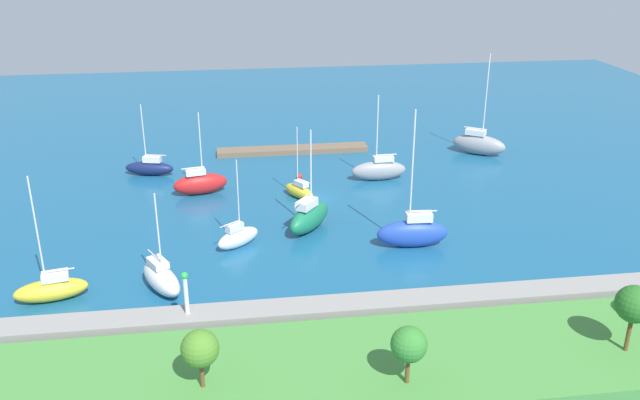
% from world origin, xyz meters
% --- Properties ---
extents(water, '(160.00, 160.00, 0.00)m').
position_xyz_m(water, '(0.00, 0.00, 0.00)').
color(water, '#19567F').
rests_on(water, ground).
extents(pier_dock, '(21.65, 2.86, 0.72)m').
position_xyz_m(pier_dock, '(0.88, -17.84, 0.36)').
color(pier_dock, brown).
rests_on(pier_dock, ground).
extents(breakwater, '(74.43, 2.79, 1.41)m').
position_xyz_m(breakwater, '(0.00, 26.58, 0.71)').
color(breakwater, gray).
rests_on(breakwater, ground).
extents(shoreline_park, '(58.23, 11.67, 1.26)m').
position_xyz_m(shoreline_park, '(0.00, 34.54, 0.63)').
color(shoreline_park, '#478C3D').
rests_on(shoreline_park, ground).
extents(harbor_beacon, '(0.56, 0.56, 3.73)m').
position_xyz_m(harbor_beacon, '(13.87, 26.58, 3.56)').
color(harbor_beacon, silver).
rests_on(harbor_beacon, breakwater).
extents(park_tree_west, '(2.51, 2.51, 4.32)m').
position_xyz_m(park_tree_west, '(-1.41, 37.38, 4.30)').
color(park_tree_west, brown).
rests_on(park_tree_west, shoreline_park).
extents(park_tree_midwest, '(2.77, 2.77, 5.30)m').
position_xyz_m(park_tree_midwest, '(-18.41, 35.96, 5.14)').
color(park_tree_midwest, brown).
rests_on(park_tree_midwest, shoreline_park).
extents(park_tree_mideast, '(2.59, 2.59, 4.35)m').
position_xyz_m(park_tree_mideast, '(12.46, 35.90, 4.29)').
color(park_tree_mideast, brown).
rests_on(park_tree_mideast, shoreline_park).
extents(sailboat_yellow_far_north, '(3.91, 4.73, 8.76)m').
position_xyz_m(sailboat_yellow_far_north, '(1.86, -0.33, 0.92)').
color(sailboat_yellow_far_north, yellow).
rests_on(sailboat_yellow_far_north, water).
extents(sailboat_white_lone_south, '(4.86, 4.16, 9.28)m').
position_xyz_m(sailboat_white_lone_south, '(9.49, 12.05, 1.10)').
color(sailboat_white_lone_south, white).
rests_on(sailboat_white_lone_south, water).
extents(sailboat_gray_outer_mooring, '(7.10, 2.11, 11.10)m').
position_xyz_m(sailboat_gray_outer_mooring, '(-8.95, -5.05, 1.38)').
color(sailboat_gray_outer_mooring, gray).
rests_on(sailboat_gray_outer_mooring, water).
extents(sailboat_navy_center_basin, '(6.68, 3.31, 9.44)m').
position_xyz_m(sailboat_navy_center_basin, '(20.38, -10.98, 1.06)').
color(sailboat_navy_center_basin, '#141E4C').
rests_on(sailboat_navy_center_basin, water).
extents(sailboat_blue_off_beacon, '(7.38, 2.61, 14.33)m').
position_xyz_m(sailboat_blue_off_beacon, '(-8.09, 14.42, 1.59)').
color(sailboat_blue_off_beacon, '#2347B2').
rests_on(sailboat_blue_off_beacon, water).
extents(sailboat_green_inner_mooring, '(6.16, 7.07, 11.05)m').
position_xyz_m(sailboat_green_inner_mooring, '(1.80, 8.98, 1.54)').
color(sailboat_green_inner_mooring, '#19724C').
rests_on(sailboat_green_inner_mooring, water).
extents(sailboat_red_mid_basin, '(6.87, 3.55, 10.18)m').
position_xyz_m(sailboat_red_mid_basin, '(13.63, -3.25, 1.41)').
color(sailboat_red_mid_basin, red).
rests_on(sailboat_red_mid_basin, water).
extents(sailboat_yellow_far_south, '(6.49, 3.38, 11.57)m').
position_xyz_m(sailboat_yellow_far_south, '(25.84, 20.35, 1.09)').
color(sailboat_yellow_far_south, yellow).
rests_on(sailboat_yellow_far_south, water).
extents(sailboat_white_near_pier, '(4.85, 6.54, 9.45)m').
position_xyz_m(sailboat_white_near_pier, '(16.48, 19.96, 1.24)').
color(sailboat_white_near_pier, white).
rests_on(sailboat_white_near_pier, water).
extents(sailboat_gray_lone_north, '(7.54, 6.29, 14.34)m').
position_xyz_m(sailboat_gray_lone_north, '(-25.34, -13.34, 1.57)').
color(sailboat_gray_lone_north, gray).
rests_on(sailboat_gray_lone_north, water).
extents(mooring_buoy_red, '(0.75, 0.75, 0.75)m').
position_xyz_m(mooring_buoy_red, '(1.13, -6.61, 0.37)').
color(mooring_buoy_red, red).
rests_on(mooring_buoy_red, water).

